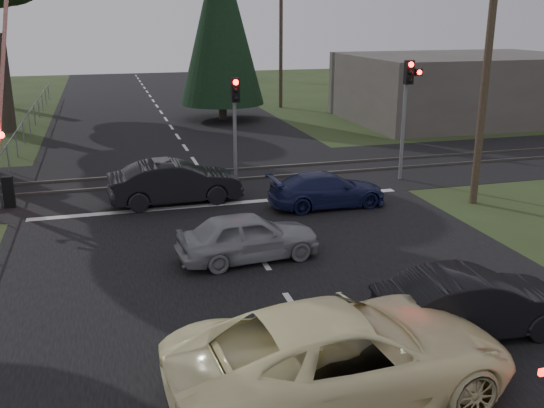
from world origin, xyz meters
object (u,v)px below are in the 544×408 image
object	(u,v)px
utility_pole_far	(215,31)
cream_coupe	(343,355)
traffic_signal_right	(408,97)
traffic_signal_center	(235,112)
dark_car_far	(175,182)
utility_pole_mid	(281,39)
utility_pole_near	(487,66)
blue_sedan	(327,190)
dark_hatchback	(474,303)
silver_car	(248,236)

from	to	relation	value
utility_pole_far	cream_coupe	bearing A→B (deg)	-98.52
traffic_signal_right	cream_coupe	bearing A→B (deg)	-121.23
traffic_signal_right	cream_coupe	xyz separation A→B (m)	(-7.79, -12.85, -2.48)
traffic_signal_center	dark_car_far	bearing A→B (deg)	-144.09
cream_coupe	dark_car_far	size ratio (longest dim) A/B	1.32
traffic_signal_right	utility_pole_mid	xyz separation A→B (m)	(0.95, 20.53, 1.41)
traffic_signal_center	utility_pole_near	bearing A→B (deg)	-31.95
cream_coupe	dark_car_far	world-z (taller)	cream_coupe
utility_pole_near	traffic_signal_right	bearing A→B (deg)	105.34
blue_sedan	dark_car_far	size ratio (longest dim) A/B	0.89
utility_pole_near	traffic_signal_center	bearing A→B (deg)	148.05
utility_pole_mid	utility_pole_far	bearing A→B (deg)	90.00
traffic_signal_center	cream_coupe	size ratio (longest dim) A/B	0.68
utility_pole_mid	dark_hatchback	distance (m)	32.70
utility_pole_near	silver_car	bearing A→B (deg)	-161.85
utility_pole_mid	blue_sedan	world-z (taller)	utility_pole_mid
dark_hatchback	silver_car	size ratio (longest dim) A/B	1.07
cream_coupe	dark_car_far	distance (m)	12.25
traffic_signal_right	utility_pole_far	size ratio (longest dim) A/B	0.52
utility_pole_mid	blue_sedan	size ratio (longest dim) A/B	2.22
traffic_signal_center	silver_car	world-z (taller)	traffic_signal_center
traffic_signal_right	traffic_signal_center	size ratio (longest dim) A/B	1.15
cream_coupe	silver_car	bearing A→B (deg)	-3.62
cream_coupe	utility_pole_near	bearing A→B (deg)	-47.44
silver_car	blue_sedan	bearing A→B (deg)	-49.09
utility_pole_near	utility_pole_mid	bearing A→B (deg)	90.00
utility_pole_mid	silver_car	world-z (taller)	utility_pole_mid
blue_sedan	utility_pole_mid	bearing A→B (deg)	-13.00
utility_pole_mid	blue_sedan	distance (m)	23.92
traffic_signal_right	blue_sedan	world-z (taller)	traffic_signal_right
cream_coupe	dark_hatchback	bearing A→B (deg)	-72.89
silver_car	dark_hatchback	bearing A→B (deg)	-150.72
traffic_signal_right	blue_sedan	distance (m)	5.55
cream_coupe	dark_car_far	xyz separation A→B (m)	(-1.35, 12.18, -0.09)
silver_car	blue_sedan	world-z (taller)	silver_car
utility_pole_near	cream_coupe	world-z (taller)	utility_pole_near
traffic_signal_right	silver_car	xyz separation A→B (m)	(-7.89, -6.37, -2.66)
traffic_signal_right	utility_pole_near	xyz separation A→B (m)	(0.95, -3.47, 1.41)
dark_hatchback	silver_car	world-z (taller)	dark_hatchback
traffic_signal_right	traffic_signal_center	xyz separation A→B (m)	(-6.55, 1.20, -0.51)
traffic_signal_center	utility_pole_far	xyz separation A→B (m)	(7.50, 44.32, 1.92)
blue_sedan	dark_car_far	bearing A→B (deg)	69.67
utility_pole_mid	silver_car	size ratio (longest dim) A/B	2.35
traffic_signal_center	blue_sedan	distance (m)	4.91
utility_pole_far	silver_car	xyz separation A→B (m)	(-8.84, -51.90, -4.07)
traffic_signal_center	utility_pole_near	distance (m)	9.05
cream_coupe	blue_sedan	world-z (taller)	cream_coupe
traffic_signal_center	dark_hatchback	xyz separation A→B (m)	(2.20, -12.69, -2.13)
traffic_signal_center	dark_car_far	distance (m)	3.81
traffic_signal_right	utility_pole_mid	size ratio (longest dim) A/B	0.52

